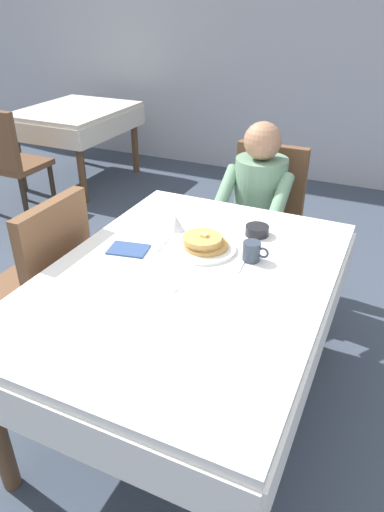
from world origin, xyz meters
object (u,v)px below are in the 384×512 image
Objects in this scene: chair_left_side at (44,276)px; knife_right_of_plate at (244,261)px; background_table_far at (76,120)px; plate_breakfast at (204,248)px; cup_coffee at (252,251)px; breakfast_stack at (204,242)px; spoon_near_edge at (160,286)px; background_chair_empty at (7,156)px; bowl_butter at (257,230)px; fork_left_of_plate at (164,243)px; chair_diner at (263,212)px; syrup_pitcher at (176,223)px; diner_person at (257,200)px; dining_table_main at (188,293)px.

chair_left_side is 0.98m from knife_right_of_plate.
plate_breakfast is at bearing -42.42° from background_table_far.
plate_breakfast is at bearing -179.33° from cup_coffee.
spoon_near_edge is (-0.04, -0.34, -0.04)m from breakfast_stack.
background_chair_empty is (-1.54, 1.36, 0.00)m from chair_left_side.
bowl_butter is (0.16, 0.24, 0.01)m from plate_breakfast.
fork_left_of_plate is (-0.35, -0.26, -0.02)m from bowl_butter.
bowl_butter is at bearing -20.19° from background_chair_empty.
chair_diner is 1.01m from cup_coffee.
fork_left_of_plate is at bearing -85.71° from syrup_pitcher.
chair_diner is 8.23× the size of cup_coffee.
bowl_butter is at bearing 54.99° from breakfast_stack.
chair_left_side is at bearing 103.42° from fork_left_of_plate.
background_chair_empty is (-2.25, 1.48, -0.21)m from spoon_near_edge.
background_table_far is 1.21× the size of background_chair_empty.
plate_breakfast is 1.40× the size of knife_right_of_plate.
spoon_near_edge is at bearing -160.70° from fork_left_of_plate.
plate_breakfast reaches higher than spoon_near_edge.
diner_person reaches higher than bowl_butter.
bowl_butter is 0.38m from syrup_pitcher.
background_table_far is (-2.29, 2.09, -0.13)m from plate_breakfast.
spoon_near_edge is (-0.20, -0.58, -0.02)m from bowl_butter.
cup_coffee reaches higher than knife_right_of_plate.
cup_coffee is 0.41m from fork_left_of_plate.
breakfast_stack is (-0.00, 0.00, 0.03)m from plate_breakfast.
dining_table_main is at bearing -30.43° from background_chair_empty.
syrup_pitcher reaches higher than background_table_far.
background_chair_empty reaches higher than knife_right_of_plate.
fork_left_of_plate reaches higher than dining_table_main.
knife_right_of_plate is at bearing -20.19° from syrup_pitcher.
syrup_pitcher is (-0.22, 0.34, 0.13)m from dining_table_main.
diner_person is (-0.03, 1.01, 0.02)m from dining_table_main.
bowl_butter is 0.26m from knife_right_of_plate.
spoon_near_edge is at bearing -70.90° from syrup_pitcher.
fork_left_of_plate is 0.35m from spoon_near_edge.
syrup_pitcher is at bearing -43.30° from background_table_far.
background_chair_empty is at bearing 159.81° from bowl_butter.
chair_diner is 0.98m from plate_breakfast.
fork_left_of_plate is at bearing -173.41° from breakfast_stack.
plate_breakfast is 0.19m from knife_right_of_plate.
chair_diner reaches higher than fork_left_of_plate.
syrup_pitcher is 2.87m from background_table_far.
background_chair_empty reaches higher than dining_table_main.
background_table_far is (-2.29, 2.09, -0.16)m from breakfast_stack.
chair_left_side is at bearing 96.72° from knife_right_of_plate.
plate_breakfast is at bearing -74.00° from chair_left_side.
breakfast_stack is 0.18× the size of background_table_far.
fork_left_of_plate is 2.98m from background_table_far.
background_table_far is (-2.48, 2.11, -0.12)m from knife_right_of_plate.
cup_coffee is at bearing -39.81° from background_table_far.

